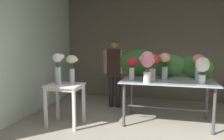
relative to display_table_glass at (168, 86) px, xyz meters
The scene contains 15 objects.
ground_plane 0.86m from the display_table_glass, behind, with size 8.33×8.33×0.00m, color #9E9384.
wall_back 2.06m from the display_table_glass, 104.28° to the left, with size 4.86×0.12×2.77m, color #706656.
wall_left 2.99m from the display_table_glass, behind, with size 0.12×3.90×2.77m, color silver.
display_table_glass is the anchor object (origin of this frame).
side_table_white 1.95m from the display_table_glass, 162.09° to the right, with size 0.64×0.54×0.78m.
florist 1.48m from the display_table_glass, 147.54° to the left, with size 0.56×0.24×1.57m.
foliage_backdrop 0.56m from the display_table_glass, 109.12° to the left, with size 1.89×0.29×0.57m.
vase_scarlet_tulips 0.54m from the display_table_glass, behind, with size 0.28×0.28×0.50m.
vase_crimson_freesia 0.79m from the display_table_glass, 168.61° to the right, with size 0.21×0.21×0.42m.
vase_rosy_lilies 0.72m from the display_table_glass, 131.84° to the right, with size 0.28×0.24×0.56m.
vase_peach_anemones 0.46m from the display_table_glass, 118.72° to the left, with size 0.24×0.21×0.51m.
vase_coral_peonies 0.71m from the display_table_glass, 13.25° to the left, with size 0.23×0.22×0.50m.
vase_ivory_carnations 0.74m from the display_table_glass, 23.25° to the right, with size 0.24×0.24×0.46m.
vase_white_roses_tall 2.11m from the display_table_glass, 163.19° to the right, with size 0.22×0.19×0.57m.
vase_cream_lisianthus_tall 1.86m from the display_table_glass, 162.51° to the right, with size 0.22×0.21×0.54m.
Camera 1 is at (0.51, -2.55, 1.57)m, focal length 36.87 mm.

